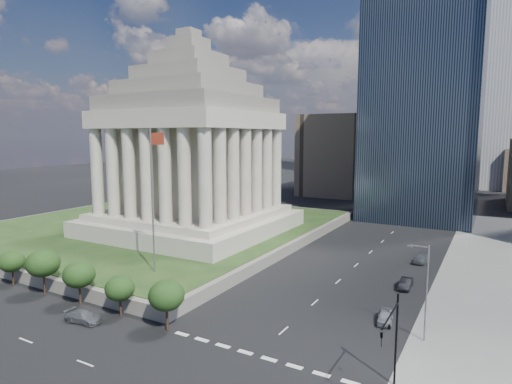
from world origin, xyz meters
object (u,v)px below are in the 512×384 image
Objects in this scene: street_lamp_north at (425,287)px; parked_sedan_mid at (406,283)px; parked_sedan_far at (422,258)px; flagpole at (153,192)px; suv_grey at (84,317)px; parked_sedan_near at (385,316)px; traffic_signal_ne at (392,334)px; war_memorial at (191,133)px.

street_lamp_north is 16.27m from parked_sedan_mid.
flagpole is at bearing -128.96° from parked_sedan_far.
suv_grey is (1.37, -13.17, -12.47)m from flagpole.
suv_grey is 1.12× the size of parked_sedan_near.
flagpole is 5.06× the size of parked_sedan_near.
suv_grey is at bearing -136.40° from parked_sedan_mid.
parked_sedan_far is (0.00, 13.68, 0.10)m from parked_sedan_mid.
traffic_signal_ne is 1.73× the size of parked_sedan_far.
war_memorial is at bearing 13.99° from suv_grey.
street_lamp_north is 2.53× the size of parked_sedan_near.
war_memorial is 44.67m from suv_grey.
traffic_signal_ne reaches higher than suv_grey.
parked_sedan_mid is at bearing -10.70° from war_memorial.
traffic_signal_ne is at bearing -36.42° from war_memorial.
parked_sedan_mid is 13.68m from parked_sedan_far.
parked_sedan_mid is at bearing 97.61° from traffic_signal_ne.
war_memorial is at bearing 116.89° from flagpole.
street_lamp_north is 36.98m from suv_grey.
parked_sedan_mid reaches higher than parked_sedan_near.
war_memorial is 28.16m from flagpole.
parked_sedan_far reaches higher than parked_sedan_mid.
parked_sedan_mid is at bearing -82.75° from parked_sedan_far.
parked_sedan_near is 0.86× the size of parked_sedan_far.
parked_sedan_mid is (-3.50, 26.18, -4.56)m from traffic_signal_ne.
flagpole reaches higher than traffic_signal_ne.
suv_grey is at bearing -157.25° from street_lamp_north.
war_memorial reaches higher than traffic_signal_ne.
suv_grey is at bearing -69.99° from war_memorial.
flagpole reaches higher than street_lamp_north.
flagpole is 18.19m from suv_grey.
war_memorial is at bearing 168.31° from parked_sedan_mid.
traffic_signal_ne is (46.50, -34.30, -16.15)m from war_memorial.
traffic_signal_ne is 2.02× the size of parked_sedan_near.
war_memorial reaches higher than parked_sedan_mid.
war_memorial is 1.95× the size of flagpole.
war_memorial is 51.94m from parked_sedan_near.
war_memorial is at bearing 143.58° from traffic_signal_ne.
parked_sedan_mid is at bearing 106.22° from street_lamp_north.
flagpole is 4.53× the size of suv_grey.
traffic_signal_ne is at bearing -91.06° from suv_grey.
war_memorial is 3.90× the size of street_lamp_north.
street_lamp_north is 2.17× the size of parked_sedan_far.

